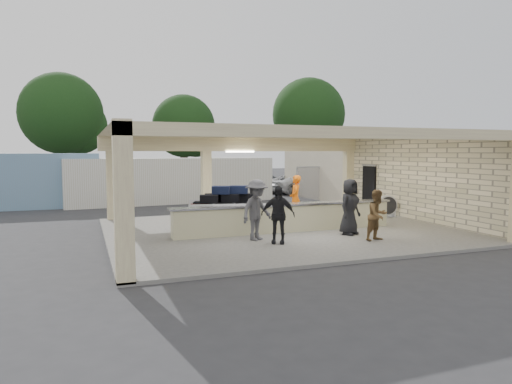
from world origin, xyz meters
name	(u,v)px	position (x,y,z in m)	size (l,w,h in m)	color
ground	(281,232)	(0.00, 0.00, 0.00)	(120.00, 120.00, 0.00)	#2D2D2F
pavilion	(279,193)	(0.21, 0.66, 1.35)	(12.01, 10.00, 3.55)	#5E5C57
baggage_counter	(287,218)	(0.00, -0.50, 0.59)	(8.20, 0.58, 0.98)	#C4BE92
luggage_cart	(226,206)	(-1.88, 0.54, 0.96)	(3.00, 2.24, 1.57)	silver
drum_fan	(387,205)	(5.50, 1.25, 0.59)	(0.87, 0.48, 0.92)	silver
baggage_handler	(295,199)	(1.22, 1.33, 1.03)	(0.68, 0.37, 1.86)	#DD5D0B
passenger_a	(378,215)	(1.97, -2.99, 0.90)	(0.78, 0.34, 1.60)	brown
passenger_b	(278,215)	(-1.12, -2.30, 0.98)	(1.03, 0.37, 1.75)	black
passenger_c	(257,210)	(-1.53, -1.59, 1.06)	(1.24, 0.43, 1.91)	#45454A
passenger_d	(350,207)	(1.74, -1.76, 1.03)	(0.91, 0.37, 1.87)	black
car_white_a	(299,184)	(7.56, 13.95, 0.66)	(2.19, 4.62, 1.32)	silver
car_white_b	(344,182)	(11.11, 13.68, 0.73)	(1.72, 4.62, 1.46)	silver
car_dark	(264,182)	(5.65, 15.66, 0.69)	(1.47, 4.17, 1.39)	black
container_white	(172,180)	(-1.83, 11.05, 1.26)	(11.63, 2.33, 2.52)	silver
fence	(383,181)	(11.00, 9.00, 1.05)	(12.06, 0.06, 2.03)	gray
tree_left	(66,117)	(-7.68, 24.16, 5.59)	(6.60, 6.30, 9.00)	#382619
tree_mid	(187,129)	(2.32, 26.16, 4.96)	(6.00, 5.60, 8.00)	#382619
tree_right	(311,118)	(14.32, 25.16, 6.21)	(7.20, 7.00, 10.00)	#382619
adjacent_building	(354,172)	(9.50, 10.00, 1.60)	(6.00, 8.00, 3.20)	beige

